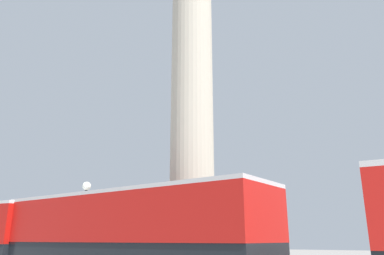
% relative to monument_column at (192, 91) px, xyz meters
% --- Properties ---
extents(monument_column, '(4.60, 4.60, 24.70)m').
position_rel_monument_column_xyz_m(monument_column, '(0.00, 0.00, 0.00)').
color(monument_column, '#BCB29E').
rests_on(monument_column, ground_plane).
extents(bus_c, '(10.57, 3.55, 4.37)m').
position_rel_monument_column_xyz_m(bus_c, '(0.81, -5.63, -7.90)').
color(bus_c, red).
rests_on(bus_c, ground_plane).
extents(street_lamp, '(0.37, 0.37, 5.27)m').
position_rel_monument_column_xyz_m(street_lamp, '(-3.02, -3.91, -7.59)').
color(street_lamp, black).
rests_on(street_lamp, ground_plane).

